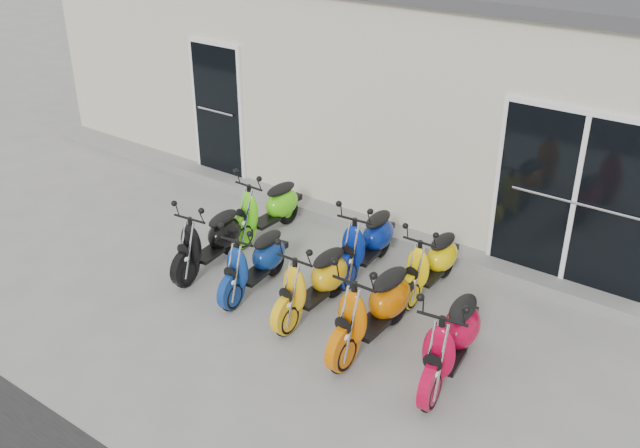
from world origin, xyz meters
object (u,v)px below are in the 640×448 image
Objects in this scene: scooter_front_black at (208,232)px; scooter_front_orange_b at (373,299)px; scooter_back_yellow at (431,255)px; scooter_front_blue at (254,254)px; scooter_front_orange_a at (313,274)px; scooter_front_red at (452,330)px; scooter_back_green at (266,200)px; scooter_back_blue at (367,233)px.

scooter_front_black is 0.90× the size of scooter_front_orange_b.
scooter_front_orange_b is (2.59, -0.15, 0.06)m from scooter_front_black.
scooter_back_yellow is at bearing 18.34° from scooter_front_black.
scooter_back_yellow is (1.75, 1.27, -0.01)m from scooter_front_blue.
scooter_front_orange_a is 1.06× the size of scooter_back_yellow.
scooter_front_black is 0.93× the size of scooter_front_red.
scooter_front_black is 0.83m from scooter_front_blue.
scooter_front_orange_a is at bearing 172.42° from scooter_front_orange_b.
scooter_front_red is (2.70, -0.08, 0.06)m from scooter_front_blue.
scooter_front_orange_b is at bearing -89.95° from scooter_back_yellow.
scooter_back_blue is (1.68, -0.01, 0.01)m from scooter_back_green.
scooter_front_orange_b reaches higher than scooter_back_blue.
scooter_front_red reaches higher than scooter_front_orange_a.
scooter_back_green is (-2.60, 1.31, -0.06)m from scooter_front_orange_b.
scooter_back_blue reaches higher than scooter_front_blue.
scooter_back_yellow is (-0.02, 1.35, -0.09)m from scooter_front_orange_b.
scooter_front_orange_b is at bearing 171.96° from scooter_front_red.
scooter_back_green is at bearing 173.61° from scooter_back_blue.
scooter_front_orange_b is 1.03× the size of scooter_front_red.
scooter_front_red reaches higher than scooter_back_yellow.
scooter_front_orange_b reaches higher than scooter_back_green.
scooter_front_red is at bearing -55.43° from scooter_back_yellow.
scooter_front_blue is at bearing -54.63° from scooter_back_green.
scooter_front_blue is at bearing -144.83° from scooter_back_yellow.
scooter_front_blue is 1.01× the size of scooter_back_yellow.
scooter_front_blue is 2.71m from scooter_front_red.
scooter_back_blue is at bearing 124.67° from scooter_front_orange_b.
scooter_front_orange_a reaches higher than scooter_back_yellow.
scooter_front_blue is 2.16m from scooter_back_yellow.
scooter_front_black is 0.99× the size of scooter_front_orange_a.
scooter_back_blue is (0.85, 1.21, 0.03)m from scooter_front_blue.
scooter_back_yellow is (0.86, 1.25, -0.03)m from scooter_front_orange_a.
scooter_front_blue is 1.48m from scooter_back_green.
scooter_front_orange_a is at bearing -8.12° from scooter_front_black.
scooter_front_orange_a is at bearing -125.53° from scooter_back_yellow.
scooter_front_orange_a is 0.94× the size of scooter_front_red.
scooter_front_red is 1.05× the size of scooter_back_blue.
scooter_front_orange_a reaches higher than scooter_front_black.
scooter_front_blue is at bearing -130.92° from scooter_back_blue.
scooter_back_yellow is at bearing 1.95° from scooter_back_green.
scooter_back_blue is at bearing 48.51° from scooter_front_blue.
scooter_front_orange_a reaches higher than scooter_back_green.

